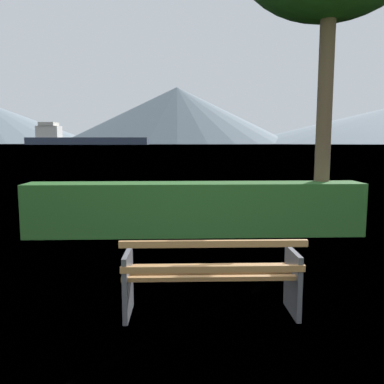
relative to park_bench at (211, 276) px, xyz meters
name	(u,v)px	position (x,y,z in m)	size (l,w,h in m)	color
ground_plane	(211,313)	(0.00, 0.06, -0.43)	(1400.00, 1400.00, 0.00)	olive
water_surface	(177,145)	(0.00, 306.78, -0.43)	(620.00, 620.00, 0.00)	#7A99A8
park_bench	(211,276)	(0.00, 0.00, 0.00)	(1.81, 0.58, 0.87)	#A0703F
hedge_row	(195,209)	(0.00, 3.65, 0.08)	(6.49, 0.69, 1.02)	#285B23
cargo_ship_large	(78,138)	(-79.83, 318.34, 4.55)	(98.29, 19.87, 17.81)	#2D384C
distant_hills	(194,121)	(24.09, 554.63, 30.56)	(969.93, 460.41, 75.60)	gray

